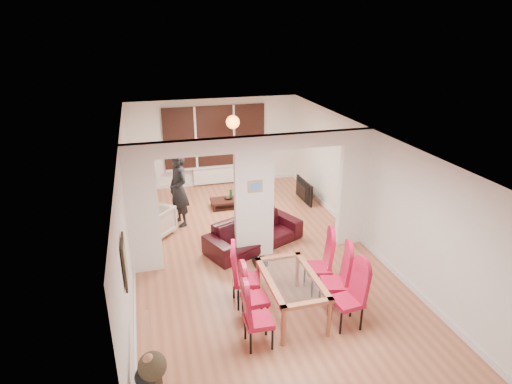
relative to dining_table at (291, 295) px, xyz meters
name	(u,v)px	position (x,y,z in m)	size (l,w,h in m)	color
floor	(254,254)	(-0.09, 2.07, -0.36)	(5.00, 9.00, 0.01)	#A76243
room_walls	(254,198)	(-0.09, 2.07, 0.94)	(5.00, 9.00, 2.60)	silver
divider_wall	(254,198)	(-0.09, 2.07, 0.94)	(5.00, 0.18, 2.60)	white
bay_window_blinds	(215,136)	(-0.09, 6.51, 1.14)	(3.00, 0.08, 1.80)	black
radiator	(217,175)	(-0.09, 6.47, -0.06)	(1.40, 0.08, 0.50)	white
pendant_light	(233,122)	(0.21, 5.37, 1.79)	(0.36, 0.36, 0.36)	orange
stair_newel	(151,361)	(-2.34, -1.13, 0.19)	(0.40, 1.20, 1.10)	#B97755
wall_poster	(125,262)	(-2.56, -0.33, 1.24)	(0.04, 0.52, 0.67)	gray
pillar_photo	(255,186)	(-0.09, 1.98, 1.24)	(0.30, 0.03, 0.25)	#4C8CD8
dining_table	(291,295)	(0.00, 0.00, 0.00)	(0.85, 1.52, 0.71)	#A25B3C
dining_chair_la	(259,316)	(-0.73, -0.59, 0.17)	(0.42, 0.42, 1.05)	#AB1132
dining_chair_lb	(255,295)	(-0.64, -0.04, 0.16)	(0.41, 0.41, 1.02)	#AB1132
dining_chair_lc	(246,276)	(-0.66, 0.49, 0.20)	(0.44, 0.44, 1.11)	#AB1132
dining_chair_ra	(348,297)	(0.77, -0.53, 0.19)	(0.44, 0.44, 1.09)	#AB1132
dining_chair_rb	(335,280)	(0.78, -0.04, 0.20)	(0.45, 0.45, 1.11)	#AB1132
dining_chair_rc	(319,264)	(0.70, 0.50, 0.20)	(0.45, 0.45, 1.12)	#AB1132
sofa	(254,233)	(0.01, 2.44, -0.03)	(2.20, 0.86, 0.64)	black
armchair	(154,222)	(-2.09, 3.54, 0.00)	(0.75, 0.77, 0.70)	beige
person	(179,190)	(-1.44, 3.99, 0.56)	(0.44, 0.66, 1.82)	black
television	(300,191)	(1.91, 4.58, -0.05)	(0.14, 1.05, 0.60)	black
coffee_table	(230,203)	(-0.06, 4.68, -0.24)	(1.02, 0.51, 0.23)	black
bottle	(231,194)	(-0.03, 4.66, 0.03)	(0.07, 0.07, 0.30)	#143F19
bowl	(229,198)	(-0.09, 4.71, -0.09)	(0.23, 0.23, 0.06)	black
shoes	(260,262)	(-0.07, 1.66, -0.30)	(0.26, 0.28, 0.11)	black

